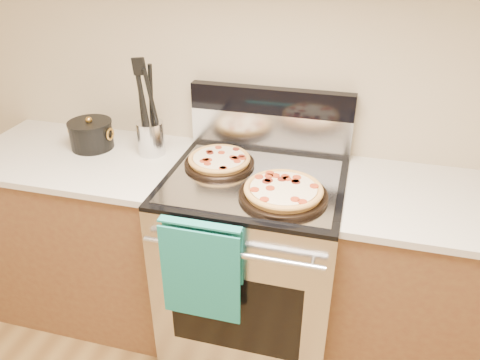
% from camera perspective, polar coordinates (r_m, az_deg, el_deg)
% --- Properties ---
extents(wall_back, '(4.00, 0.00, 4.00)m').
position_cam_1_polar(wall_back, '(2.16, 4.22, 14.72)').
color(wall_back, '#BDAD89').
rests_on(wall_back, ground).
extents(range_body, '(0.76, 0.68, 0.90)m').
position_cam_1_polar(range_body, '(2.26, 1.64, -10.24)').
color(range_body, '#B7B7BC').
rests_on(range_body, ground).
extents(oven_window, '(0.56, 0.01, 0.40)m').
position_cam_1_polar(oven_window, '(2.02, -0.66, -16.09)').
color(oven_window, black).
rests_on(oven_window, range_body).
extents(cooktop, '(0.76, 0.68, 0.02)m').
position_cam_1_polar(cooktop, '(2.00, 1.82, -0.02)').
color(cooktop, black).
rests_on(cooktop, range_body).
extents(backsplash_lower, '(0.76, 0.06, 0.18)m').
position_cam_1_polar(backsplash_lower, '(2.23, 3.71, 5.99)').
color(backsplash_lower, silver).
rests_on(backsplash_lower, cooktop).
extents(backsplash_upper, '(0.76, 0.06, 0.12)m').
position_cam_1_polar(backsplash_upper, '(2.18, 3.83, 9.62)').
color(backsplash_upper, black).
rests_on(backsplash_upper, backsplash_lower).
extents(oven_handle, '(0.70, 0.03, 0.03)m').
position_cam_1_polar(oven_handle, '(1.76, -1.08, -8.95)').
color(oven_handle, silver).
rests_on(oven_handle, range_body).
extents(dish_towel, '(0.32, 0.05, 0.42)m').
position_cam_1_polar(dish_towel, '(1.85, -4.69, -10.76)').
color(dish_towel, '#187B7C').
rests_on(dish_towel, oven_handle).
extents(foil_sheet, '(0.70, 0.55, 0.01)m').
position_cam_1_polar(foil_sheet, '(1.97, 1.63, -0.10)').
color(foil_sheet, gray).
rests_on(foil_sheet, cooktop).
extents(cabinet_left, '(1.00, 0.62, 0.88)m').
position_cam_1_polar(cabinet_left, '(2.59, -17.62, -6.35)').
color(cabinet_left, brown).
rests_on(cabinet_left, ground).
extents(countertop_left, '(1.02, 0.64, 0.03)m').
position_cam_1_polar(countertop_left, '(2.37, -19.25, 2.68)').
color(countertop_left, beige).
rests_on(countertop_left, cabinet_left).
extents(cabinet_right, '(1.00, 0.62, 0.88)m').
position_cam_1_polar(cabinet_right, '(2.31, 24.13, -12.68)').
color(cabinet_right, brown).
rests_on(cabinet_right, ground).
extents(countertop_right, '(1.02, 0.64, 0.03)m').
position_cam_1_polar(countertop_right, '(2.06, 26.66, -3.07)').
color(countertop_right, beige).
rests_on(countertop_right, cabinet_right).
extents(pepperoni_pizza_back, '(0.32, 0.32, 0.04)m').
position_cam_1_polar(pepperoni_pizza_back, '(2.09, -2.54, 2.39)').
color(pepperoni_pizza_back, '#BD8239').
rests_on(pepperoni_pizza_back, foil_sheet).
extents(pepperoni_pizza_front, '(0.39, 0.39, 0.05)m').
position_cam_1_polar(pepperoni_pizza_front, '(1.85, 5.31, -1.42)').
color(pepperoni_pizza_front, '#BD8239').
rests_on(pepperoni_pizza_front, foil_sheet).
extents(utensil_crock, '(0.15, 0.15, 0.16)m').
position_cam_1_polar(utensil_crock, '(2.24, -10.80, 5.07)').
color(utensil_crock, silver).
rests_on(utensil_crock, countertop_left).
extents(saucepan, '(0.21, 0.21, 0.12)m').
position_cam_1_polar(saucepan, '(2.38, -17.66, 5.16)').
color(saucepan, black).
rests_on(saucepan, countertop_left).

